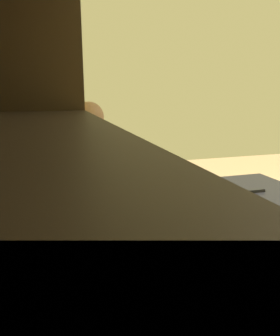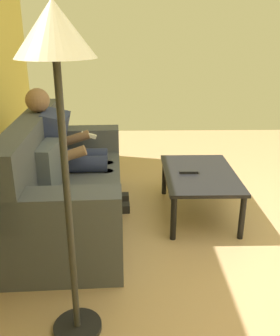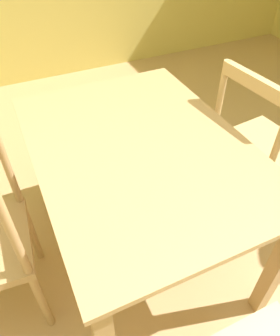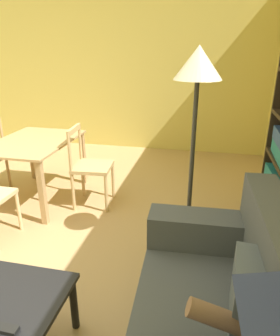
# 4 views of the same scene
# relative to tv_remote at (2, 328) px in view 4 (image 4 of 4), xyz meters

# --- Properties ---
(ground_plane) EXTENTS (8.45, 8.45, 0.00)m
(ground_plane) POSITION_rel_tv_remote_xyz_m (-1.22, -0.93, -0.43)
(ground_plane) COLOR tan
(wall_side) EXTENTS (0.12, 5.81, 2.72)m
(wall_side) POSITION_rel_tv_remote_xyz_m (-4.45, -0.93, 0.93)
(wall_side) COLOR #D2BE5D
(wall_side) RESTS_ON ground_plane
(tv_remote) EXTENTS (0.05, 0.17, 0.02)m
(tv_remote) POSITION_rel_tv_remote_xyz_m (0.00, 0.00, 0.00)
(tv_remote) COLOR black
(tv_remote) RESTS_ON coffee_table
(dining_table) EXTENTS (1.18, 0.85, 0.73)m
(dining_table) POSITION_rel_tv_remote_xyz_m (-2.12, -1.04, 0.19)
(dining_table) COLOR tan
(dining_table) RESTS_ON ground_plane
(dining_chair_near_wall) EXTENTS (0.46, 0.46, 0.93)m
(dining_chair_near_wall) POSITION_rel_tv_remote_xyz_m (-2.11, -0.34, 0.04)
(dining_chair_near_wall) COLOR tan
(dining_chair_near_wall) RESTS_ON ground_plane
(floor_lamp) EXTENTS (0.36, 0.36, 1.76)m
(floor_lamp) POSITION_rel_tv_remote_xyz_m (-1.40, 0.83, 1.06)
(floor_lamp) COLOR black
(floor_lamp) RESTS_ON ground_plane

